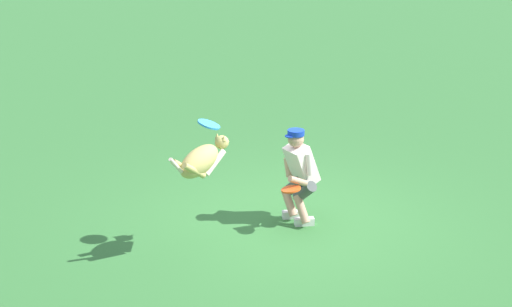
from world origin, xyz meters
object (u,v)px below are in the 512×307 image
object	(u,v)px
person	(299,173)
frisbee_flying	(209,124)
dog	(202,160)
frisbee_held	(291,189)

from	to	relation	value
person	frisbee_flying	bearing A→B (deg)	1.01
person	dog	bearing A→B (deg)	5.41
dog	person	bearing A→B (deg)	-10.81
frisbee_flying	frisbee_held	size ratio (longest dim) A/B	1.09
person	frisbee_flying	xyz separation A→B (m)	(1.21, 0.62, 0.90)
person	frisbee_held	bearing A→B (deg)	38.35
dog	frisbee_held	distance (m)	1.38
dog	frisbee_flying	size ratio (longest dim) A/B	2.85
person	frisbee_flying	size ratio (longest dim) A/B	4.69
person	dog	world-z (taller)	dog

